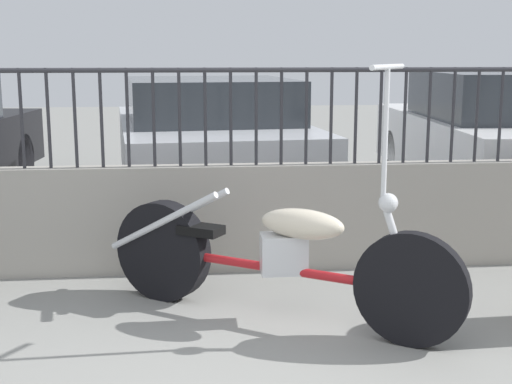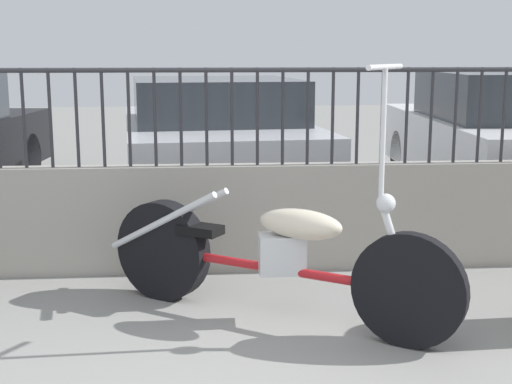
% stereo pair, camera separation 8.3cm
% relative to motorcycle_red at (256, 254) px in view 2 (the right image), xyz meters
% --- Properties ---
extents(low_wall, '(10.50, 0.18, 0.81)m').
position_rel_motorcycle_red_xyz_m(low_wall, '(-0.19, 1.00, 0.00)').
color(low_wall, '#9E998E').
rests_on(low_wall, ground_plane).
extents(fence_railing, '(10.50, 0.04, 0.72)m').
position_rel_motorcycle_red_xyz_m(fence_railing, '(-0.19, 1.00, 0.89)').
color(fence_railing, '#2D2D33').
rests_on(fence_railing, low_wall).
extents(motorcycle_red, '(2.06, 1.43, 1.58)m').
position_rel_motorcycle_red_xyz_m(motorcycle_red, '(0.00, 0.00, 0.00)').
color(motorcycle_red, black).
rests_on(motorcycle_red, ground_plane).
extents(car_silver, '(2.31, 4.36, 1.36)m').
position_rel_motorcycle_red_xyz_m(car_silver, '(-0.18, 3.70, 0.29)').
color(car_silver, black).
rests_on(car_silver, ground_plane).
extents(car_white, '(2.07, 4.33, 1.43)m').
position_rel_motorcycle_red_xyz_m(car_white, '(3.04, 3.38, 0.32)').
color(car_white, black).
rests_on(car_white, ground_plane).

